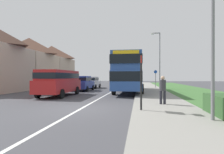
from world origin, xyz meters
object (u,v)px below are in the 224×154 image
bus_stop_sign (141,79)px  cycle_route_sign (156,78)px  parked_car_silver (92,82)px  pedestrian_at_stop (163,89)px  street_lamp_mid (159,57)px  parked_car_blue (82,83)px  parked_van_red (59,81)px  double_decker_bus (129,72)px

bus_stop_sign → cycle_route_sign: bus_stop_sign is taller
parked_car_silver → bus_stop_sign: bearing=-68.0°
pedestrian_at_stop → cycle_route_sign: (0.98, 15.19, 0.45)m
pedestrian_at_stop → street_lamp_mid: street_lamp_mid is taller
parked_car_blue → cycle_route_sign: bearing=31.3°
pedestrian_at_stop → bus_stop_sign: 2.35m
parked_van_red → bus_stop_sign: 9.04m
double_decker_bus → parked_van_red: double_decker_bus is taller
parked_car_blue → parked_van_red: bearing=-91.5°
parked_car_blue → bus_stop_sign: (6.55, -11.83, 0.61)m
parked_van_red → parked_car_silver: 10.59m
parked_van_red → street_lamp_mid: bearing=45.2°
parked_car_silver → street_lamp_mid: bearing=-8.7°
double_decker_bus → parked_car_blue: 5.73m
pedestrian_at_stop → street_lamp_mid: bearing=84.7°
parked_van_red → street_lamp_mid: size_ratio=0.74×
bus_stop_sign → parked_car_blue: bearing=119.0°
pedestrian_at_stop → parked_car_silver: bearing=118.3°
double_decker_bus → cycle_route_sign: double_decker_bus is taller
parked_van_red → parked_car_blue: parked_van_red is taller
pedestrian_at_stop → cycle_route_sign: 15.23m
double_decker_bus → cycle_route_sign: size_ratio=4.16×
double_decker_bus → cycle_route_sign: 7.29m
parked_car_silver → parked_van_red: bearing=-90.0°
parked_car_silver → double_decker_bus: bearing=-46.8°
double_decker_bus → street_lamp_mid: street_lamp_mid is taller
parked_van_red → parked_car_silver: size_ratio=1.26×
bus_stop_sign → cycle_route_sign: size_ratio=1.03×
parked_car_blue → cycle_route_sign: (8.73, 5.30, 0.50)m
parked_car_silver → cycle_route_sign: 8.92m
parked_car_blue → street_lamp_mid: (8.98, 3.42, 3.23)m
double_decker_bus → street_lamp_mid: 6.13m
parked_car_silver → pedestrian_at_stop: 16.70m
street_lamp_mid → parked_car_blue: bearing=-159.2°
double_decker_bus → bus_stop_sign: double_decker_bus is taller
double_decker_bus → bus_stop_sign: size_ratio=4.03×
parked_car_silver → bus_stop_sign: bus_stop_sign is taller
pedestrian_at_stop → double_decker_bus: bearing=104.6°
cycle_route_sign → street_lamp_mid: size_ratio=0.35×
pedestrian_at_stop → street_lamp_mid: (1.23, 13.31, 3.18)m
parked_car_blue → pedestrian_at_stop: (7.75, -9.89, 0.05)m
parked_car_blue → parked_car_silver: parked_car_blue is taller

